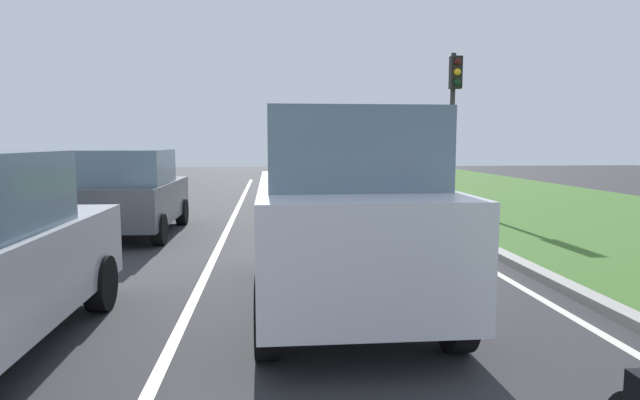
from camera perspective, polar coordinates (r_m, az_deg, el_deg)
name	(u,v)px	position (r m, az deg, el deg)	size (l,w,h in m)	color
ground_plane	(258,234)	(11.41, -6.57, -3.62)	(60.00, 60.00, 0.00)	#2D2D30
lane_line_center	(225,234)	(11.44, -10.08, -3.63)	(0.12, 32.00, 0.01)	silver
lane_line_right_edge	(425,231)	(11.88, 11.09, -3.28)	(0.12, 32.00, 0.01)	silver
grass_verge_right	(636,227)	(14.07, 30.63, -2.46)	(9.00, 48.00, 0.06)	#3D6628
curb_right	(447,228)	(12.02, 13.39, -2.95)	(0.24, 48.00, 0.12)	#9E9B93
car_suv_ahead	(341,208)	(6.30, 2.28, -0.90)	(1.98, 4.51, 2.28)	silver
car_hatchback_far	(133,193)	(11.78, -19.26, 0.71)	(1.76, 3.71, 1.78)	#474C51
traffic_light_near_right	(454,102)	(15.89, 14.07, 10.13)	(0.32, 0.50, 4.44)	#2D2D2D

